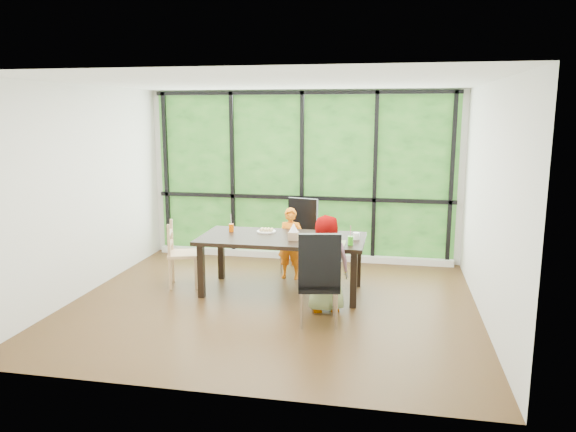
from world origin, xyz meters
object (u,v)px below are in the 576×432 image
(child_toddler, at_px, (291,243))
(child_older, at_px, (324,263))
(white_mug, at_px, (356,236))
(tissue_box, at_px, (294,236))
(green_cup, at_px, (350,241))
(chair_window_leather, at_px, (298,236))
(plate_far, at_px, (266,231))
(plate_near, at_px, (324,242))
(dining_table, at_px, (282,264))
(orange_cup, at_px, (231,228))
(chair_end_beech, at_px, (184,254))
(chair_interior_leather, at_px, (319,277))

(child_toddler, distance_m, child_older, 1.35)
(white_mug, distance_m, tissue_box, 0.80)
(tissue_box, bearing_deg, green_cup, -9.79)
(chair_window_leather, height_order, tissue_box, chair_window_leather)
(plate_far, bearing_deg, child_older, -42.32)
(plate_near, bearing_deg, dining_table, 157.64)
(plate_near, bearing_deg, white_mug, 36.56)
(chair_window_leather, distance_m, plate_far, 0.83)
(orange_cup, bearing_deg, dining_table, -13.59)
(plate_far, distance_m, plate_near, 0.98)
(plate_far, height_order, green_cup, green_cup)
(child_older, distance_m, green_cup, 0.47)
(green_cup, relative_size, tissue_box, 0.88)
(chair_end_beech, bearing_deg, child_toddler, -82.65)
(chair_window_leather, height_order, white_mug, chair_window_leather)
(orange_cup, height_order, white_mug, orange_cup)
(plate_near, height_order, orange_cup, orange_cup)
(chair_interior_leather, bearing_deg, chair_end_beech, -36.65)
(dining_table, bearing_deg, orange_cup, 166.41)
(child_older, bearing_deg, chair_end_beech, -34.09)
(plate_far, relative_size, tissue_box, 2.10)
(dining_table, height_order, plate_far, plate_far)
(green_cup, bearing_deg, child_toddler, 135.80)
(chair_window_leather, bearing_deg, green_cup, -42.36)
(plate_near, xyz_separation_m, orange_cup, (-1.33, 0.42, 0.04))
(chair_end_beech, height_order, orange_cup, chair_end_beech)
(chair_end_beech, bearing_deg, dining_table, -106.84)
(child_toddler, height_order, orange_cup, child_toddler)
(dining_table, xyz_separation_m, green_cup, (0.91, -0.27, 0.43))
(child_toddler, bearing_deg, tissue_box, -73.55)
(orange_cup, height_order, tissue_box, same)
(child_older, bearing_deg, green_cup, -150.63)
(chair_window_leather, bearing_deg, tissue_box, -70.21)
(chair_end_beech, relative_size, plate_far, 3.47)
(green_cup, xyz_separation_m, tissue_box, (-0.73, 0.13, -0.00))
(plate_far, bearing_deg, tissue_box, -41.02)
(chair_interior_leather, relative_size, orange_cup, 10.19)
(dining_table, xyz_separation_m, plate_near, (0.58, -0.24, 0.38))
(plate_far, xyz_separation_m, tissue_box, (0.45, -0.39, 0.04))
(plate_far, relative_size, white_mug, 2.95)
(child_toddler, height_order, green_cup, child_toddler)
(green_cup, bearing_deg, white_mug, 81.17)
(dining_table, height_order, white_mug, white_mug)
(chair_end_beech, height_order, plate_far, chair_end_beech)
(chair_window_leather, bearing_deg, orange_cup, -121.70)
(chair_end_beech, xyz_separation_m, green_cup, (2.29, -0.27, 0.35))
(plate_far, bearing_deg, chair_window_leather, 67.17)
(chair_end_beech, height_order, tissue_box, chair_end_beech)
(plate_far, bearing_deg, dining_table, -42.47)
(chair_end_beech, relative_size, plate_near, 3.40)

